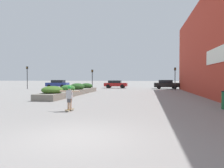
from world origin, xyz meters
name	(u,v)px	position (x,y,z in m)	size (l,w,h in m)	color
ground_plane	(76,137)	(0.00, 0.00, 0.00)	(300.00, 300.00, 0.00)	gray
building_wall_right	(213,42)	(7.66, 13.75, 4.92)	(0.67, 36.05, 9.86)	#B23323
planter_box	(73,91)	(-5.93, 16.33, 0.47)	(1.85, 14.12, 1.23)	slate
skateboard	(70,110)	(-2.09, 5.07, 0.07)	(0.33, 0.70, 0.10)	olive
skateboarder	(69,95)	(-2.09, 5.07, 0.88)	(1.19, 0.30, 1.29)	tan
car_leftmost	(116,84)	(-3.75, 33.57, 0.77)	(4.18, 2.02, 1.42)	maroon
car_center_left	(166,84)	(5.22, 31.93, 0.80)	(4.12, 2.06, 1.53)	black
car_center_right	(58,84)	(-14.64, 32.53, 0.79)	(4.09, 1.93, 1.49)	navy
traffic_light_left	(92,76)	(-6.72, 27.87, 2.21)	(0.28, 0.30, 3.21)	black
traffic_light_right	(175,75)	(6.21, 27.93, 2.35)	(0.28, 0.30, 3.45)	black
traffic_light_far_left	(27,74)	(-18.00, 27.71, 2.57)	(0.28, 0.30, 3.82)	black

